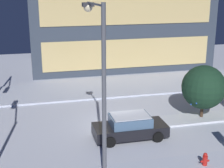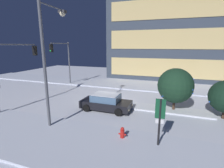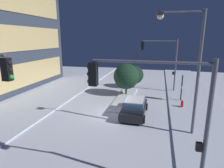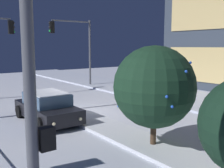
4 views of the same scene
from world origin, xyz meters
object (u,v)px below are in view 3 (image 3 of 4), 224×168
object	(u,v)px
fire_hydrant	(182,104)
traffic_light_corner_near_right	(162,56)
car_near	(134,107)
street_lamp_arched	(188,58)
traffic_light_corner_near_left	(157,102)
parking_info_sign	(182,85)
decorated_tree_left_of_median	(134,75)
decorated_tree_median	(126,76)

from	to	relation	value
fire_hydrant	traffic_light_corner_near_right	bearing A→B (deg)	18.78
car_near	street_lamp_arched	bearing A→B (deg)	-125.18
traffic_light_corner_near_left	parking_info_sign	world-z (taller)	traffic_light_corner_near_left
car_near	decorated_tree_left_of_median	xyz separation A→B (m)	(9.53, 1.34, 1.12)
car_near	decorated_tree_median	world-z (taller)	decorated_tree_median
traffic_light_corner_near_right	street_lamp_arched	distance (m)	11.63
traffic_light_corner_near_right	street_lamp_arched	world-z (taller)	street_lamp_arched
decorated_tree_left_of_median	car_near	bearing A→B (deg)	-171.98
car_near	traffic_light_corner_near_right	distance (m)	9.89
traffic_light_corner_near_left	parking_info_sign	bearing A→B (deg)	-100.49
car_near	fire_hydrant	size ratio (longest dim) A/B	5.50
traffic_light_corner_near_right	decorated_tree_left_of_median	distance (m)	4.51
parking_info_sign	decorated_tree_median	distance (m)	6.23
street_lamp_arched	decorated_tree_left_of_median	size ratio (longest dim) A/B	2.72
decorated_tree_median	decorated_tree_left_of_median	world-z (taller)	decorated_tree_median
car_near	traffic_light_corner_near_right	bearing A→B (deg)	-13.99
fire_hydrant	traffic_light_corner_near_left	bearing A→B (deg)	167.89
fire_hydrant	decorated_tree_median	distance (m)	7.05
traffic_light_corner_near_left	decorated_tree_median	xyz separation A→B (m)	(14.05, 3.71, -1.84)
car_near	street_lamp_arched	xyz separation A→B (m)	(-2.64, -3.71, 4.73)
fire_hydrant	decorated_tree_left_of_median	world-z (taller)	decorated_tree_left_of_median
traffic_light_corner_near_left	street_lamp_arched	bearing A→B (deg)	-107.38
traffic_light_corner_near_left	fire_hydrant	xyz separation A→B (m)	(11.03, -2.37, -3.75)
street_lamp_arched	parking_info_sign	bearing A→B (deg)	-99.19
parking_info_sign	decorated_tree_median	xyz separation A→B (m)	(0.86, 6.16, 0.47)
traffic_light_corner_near_left	fire_hydrant	distance (m)	11.89
decorated_tree_median	decorated_tree_left_of_median	bearing A→B (deg)	-6.43
traffic_light_corner_near_left	decorated_tree_left_of_median	bearing A→B (deg)	-79.52
car_near	decorated_tree_median	distance (m)	6.25
traffic_light_corner_near_left	fire_hydrant	bearing A→B (deg)	-102.11
car_near	parking_info_sign	distance (m)	6.69
traffic_light_corner_near_left	street_lamp_arched	size ratio (longest dim) A/B	0.71
street_lamp_arched	traffic_light_corner_near_right	bearing A→B (deg)	-86.76
fire_hydrant	decorated_tree_left_of_median	xyz separation A→B (m)	(6.76, 5.66, 1.43)
street_lamp_arched	car_near	bearing A→B (deg)	-39.45
traffic_light_corner_near_left	parking_info_sign	distance (m)	13.61
traffic_light_corner_near_right	parking_info_sign	bearing A→B (deg)	118.61
traffic_light_corner_near_left	street_lamp_arched	xyz separation A→B (m)	(5.63, -1.76, 1.29)
parking_info_sign	decorated_tree_left_of_median	size ratio (longest dim) A/B	0.93
traffic_light_corner_near_left	decorated_tree_left_of_median	xyz separation A→B (m)	(17.80, 3.29, -2.33)
traffic_light_corner_near_right	car_near	bearing A→B (deg)	75.79
traffic_light_corner_near_right	parking_info_sign	size ratio (longest dim) A/B	2.27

